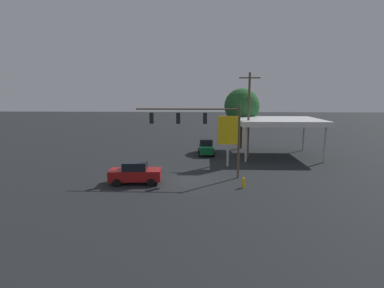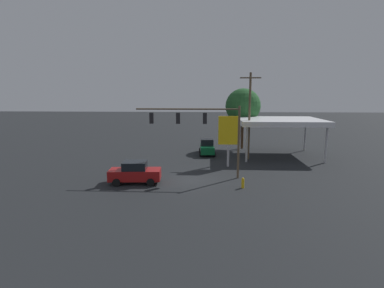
{
  "view_description": "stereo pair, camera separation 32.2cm",
  "coord_description": "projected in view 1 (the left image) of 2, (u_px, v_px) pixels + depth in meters",
  "views": [
    {
      "loc": [
        -1.12,
        26.04,
        7.72
      ],
      "look_at": [
        0.0,
        -2.0,
        2.96
      ],
      "focal_mm": 28.0,
      "sensor_mm": 36.0,
      "label": 1
    },
    {
      "loc": [
        -1.44,
        26.02,
        7.72
      ],
      "look_at": [
        0.0,
        -2.0,
        2.96
      ],
      "focal_mm": 28.0,
      "sensor_mm": 36.0,
      "label": 2
    }
  ],
  "objects": [
    {
      "name": "sedan_waiting",
      "position": [
        135.0,
        173.0,
        25.86
      ],
      "size": [
        4.52,
        2.3,
        1.93
      ],
      "rotation": [
        0.0,
        0.0,
        0.07
      ],
      "color": "maroon",
      "rests_on": "ground"
    },
    {
      "name": "hatchback_crossing",
      "position": [
        206.0,
        147.0,
        38.14
      ],
      "size": [
        2.11,
        3.88,
        1.97
      ],
      "rotation": [
        0.0,
        0.0,
        1.62
      ],
      "color": "#0C592D",
      "rests_on": "ground"
    },
    {
      "name": "street_tree",
      "position": [
        242.0,
        106.0,
        41.61
      ],
      "size": [
        4.87,
        4.87,
        8.42
      ],
      "color": "#4C331E",
      "rests_on": "ground"
    },
    {
      "name": "ground_plane",
      "position": [
        191.0,
        180.0,
        26.99
      ],
      "size": [
        200.0,
        200.0,
        0.0
      ],
      "primitive_type": "plane",
      "color": "black"
    },
    {
      "name": "gas_station_canopy",
      "position": [
        278.0,
        121.0,
        36.94
      ],
      "size": [
        10.0,
        8.55,
        4.63
      ],
      "color": "silver",
      "rests_on": "ground"
    },
    {
      "name": "traffic_signal_assembly",
      "position": [
        199.0,
        124.0,
        26.99
      ],
      "size": [
        9.39,
        0.43,
        6.63
      ],
      "color": "brown",
      "rests_on": "ground"
    },
    {
      "name": "fire_hydrant",
      "position": [
        243.0,
        183.0,
        24.7
      ],
      "size": [
        0.24,
        0.24,
        0.88
      ],
      "color": "gold",
      "rests_on": "ground"
    },
    {
      "name": "utility_pole",
      "position": [
        249.0,
        114.0,
        34.7
      ],
      "size": [
        2.4,
        0.26,
        10.06
      ],
      "color": "brown",
      "rests_on": "ground"
    },
    {
      "name": "price_sign",
      "position": [
        228.0,
        132.0,
        31.48
      ],
      "size": [
        2.15,
        0.27,
        5.38
      ],
      "color": "#B7B7BC",
      "rests_on": "ground"
    }
  ]
}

